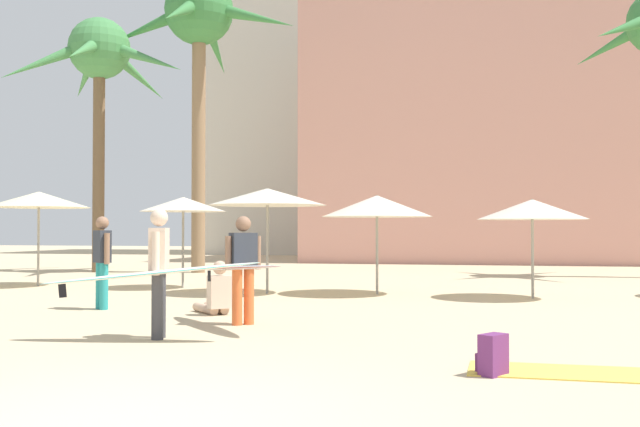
# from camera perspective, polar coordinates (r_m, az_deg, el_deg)

# --- Properties ---
(ground) EXTENTS (120.00, 120.00, 0.00)m
(ground) POSITION_cam_1_polar(r_m,az_deg,el_deg) (6.12, -14.72, -15.11)
(ground) COLOR #C6B28C
(hotel_pink) EXTENTS (19.99, 11.76, 12.78)m
(hotel_pink) POSITION_cam_1_polar(r_m,az_deg,el_deg) (38.75, 15.10, 6.04)
(hotel_pink) COLOR #DB9989
(hotel_pink) RESTS_ON ground
(hotel_tower_gray) EXTENTS (12.91, 11.08, 25.36)m
(hotel_tower_gray) POSITION_cam_1_polar(r_m,az_deg,el_deg) (50.59, 0.55, 11.50)
(hotel_tower_gray) COLOR beige
(hotel_tower_gray) RESTS_ON ground
(palm_tree_left) EXTENTS (6.09, 6.83, 9.02)m
(palm_tree_left) POSITION_cam_1_polar(r_m,az_deg,el_deg) (28.18, -16.44, 10.99)
(palm_tree_left) COLOR brown
(palm_tree_left) RESTS_ON ground
(palm_tree_center) EXTENTS (7.40, 7.09, 10.41)m
(palm_tree_center) POSITION_cam_1_polar(r_m,az_deg,el_deg) (27.40, -9.21, 13.84)
(palm_tree_center) COLOR #896B4C
(palm_tree_center) RESTS_ON ground
(cafe_umbrella_0) EXTENTS (2.55, 2.55, 2.28)m
(cafe_umbrella_0) POSITION_cam_1_polar(r_m,az_deg,el_deg) (17.28, 4.36, 0.56)
(cafe_umbrella_0) COLOR gray
(cafe_umbrella_0) RESTS_ON ground
(cafe_umbrella_2) EXTENTS (2.76, 2.76, 2.45)m
(cafe_umbrella_2) POSITION_cam_1_polar(r_m,az_deg,el_deg) (17.46, -4.03, 1.27)
(cafe_umbrella_2) COLOR gray
(cafe_umbrella_2) RESTS_ON ground
(cafe_umbrella_3) EXTENTS (2.36, 2.36, 2.14)m
(cafe_umbrella_3) POSITION_cam_1_polar(r_m,az_deg,el_deg) (16.78, 15.86, 0.30)
(cafe_umbrella_3) COLOR gray
(cafe_umbrella_3) RESTS_ON ground
(cafe_umbrella_4) EXTENTS (2.18, 2.18, 2.32)m
(cafe_umbrella_4) POSITION_cam_1_polar(r_m,az_deg,el_deg) (19.37, -10.38, 0.69)
(cafe_umbrella_4) COLOR gray
(cafe_umbrella_4) RESTS_ON ground
(cafe_umbrella_5) EXTENTS (2.65, 2.65, 2.49)m
(cafe_umbrella_5) POSITION_cam_1_polar(r_m,az_deg,el_deg) (21.10, -20.63, 0.99)
(cafe_umbrella_5) COLOR gray
(cafe_umbrella_5) RESTS_ON ground
(beach_towel) EXTENTS (1.81, 0.90, 0.01)m
(beach_towel) POSITION_cam_1_polar(r_m,az_deg,el_deg) (8.26, 17.60, -11.41)
(beach_towel) COLOR #F4CC4C
(beach_towel) RESTS_ON ground
(backpack) EXTENTS (0.34, 0.35, 0.42)m
(backpack) POSITION_cam_1_polar(r_m,az_deg,el_deg) (7.89, 12.99, -10.49)
(backpack) COLOR #692D68
(backpack) RESTS_ON ground
(person_mid_right) EXTENTS (2.22, 2.39, 1.69)m
(person_mid_right) POSITION_cam_1_polar(r_m,az_deg,el_deg) (11.61, -6.08, -4.01)
(person_mid_right) COLOR orange
(person_mid_right) RESTS_ON ground
(person_mid_left) EXTENTS (2.98, 1.00, 1.76)m
(person_mid_left) POSITION_cam_1_polar(r_m,az_deg,el_deg) (10.30, -12.45, -4.19)
(person_mid_left) COLOR #3D3D42
(person_mid_left) RESTS_ON ground
(person_near_left) EXTENTS (0.94, 0.98, 0.94)m
(person_near_left) POSITION_cam_1_polar(r_m,az_deg,el_deg) (13.29, -7.93, -6.22)
(person_near_left) COLOR #D1A889
(person_near_left) RESTS_ON ground
(person_mid_center) EXTENTS (0.52, 0.47, 1.73)m
(person_mid_center) POSITION_cam_1_polar(r_m,az_deg,el_deg) (14.53, -16.26, -3.29)
(person_mid_center) COLOR teal
(person_mid_center) RESTS_ON ground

